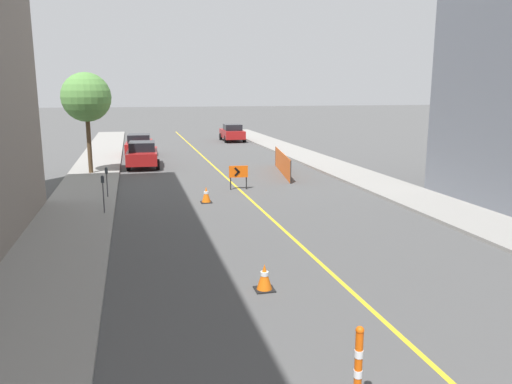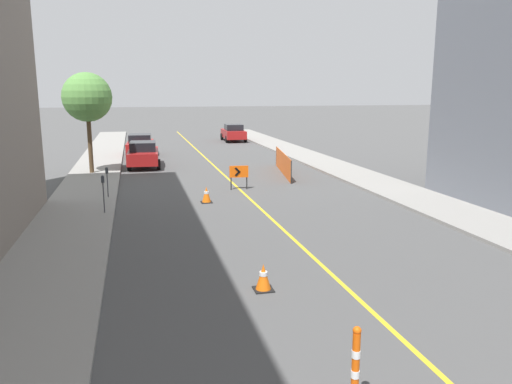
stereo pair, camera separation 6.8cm
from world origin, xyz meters
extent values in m
cube|color=gold|center=(0.00, 30.40, 0.00)|extent=(0.12, 60.80, 0.01)
cube|color=gray|center=(-7.09, 30.40, 0.06)|extent=(2.81, 60.80, 0.12)
cube|color=gray|center=(7.09, 30.40, 0.06)|extent=(2.81, 60.80, 0.12)
cube|color=black|center=(-1.98, 13.47, 0.01)|extent=(0.46, 0.46, 0.03)
cone|color=orange|center=(-1.98, 13.47, 0.34)|extent=(0.37, 0.37, 0.62)
cylinder|color=white|center=(-1.98, 13.47, 0.41)|extent=(0.19, 0.19, 0.10)
cube|color=black|center=(-1.95, 23.21, 0.01)|extent=(0.47, 0.47, 0.03)
cone|color=orange|center=(-1.95, 23.21, 0.36)|extent=(0.38, 0.38, 0.66)
cylinder|color=white|center=(-1.95, 23.21, 0.44)|extent=(0.20, 0.20, 0.11)
cylinder|color=#EF560C|center=(-1.79, 8.77, 0.63)|extent=(0.12, 0.12, 1.19)
cylinder|color=white|center=(-1.79, 8.77, 0.57)|extent=(0.13, 0.13, 0.12)
cylinder|color=white|center=(-1.79, 8.77, 0.89)|extent=(0.13, 0.13, 0.12)
sphere|color=#EF560C|center=(-1.79, 8.77, 1.26)|extent=(0.13, 0.13, 0.13)
cube|color=#EF560C|center=(-0.03, 25.67, 0.87)|extent=(0.91, 0.14, 0.56)
cube|color=black|center=(-0.10, 25.63, 0.95)|extent=(0.28, 0.05, 0.28)
cube|color=black|center=(-0.10, 25.63, 0.79)|extent=(0.28, 0.05, 0.28)
cylinder|color=black|center=(-0.41, 25.67, 0.29)|extent=(0.06, 0.06, 0.59)
cylinder|color=black|center=(0.36, 25.67, 0.29)|extent=(0.06, 0.06, 0.59)
cube|color=#EF560C|center=(3.36, 29.62, 0.60)|extent=(1.06, 6.34, 1.20)
cylinder|color=#262626|center=(2.84, 26.45, 0.60)|extent=(0.05, 0.05, 1.20)
cylinder|color=#262626|center=(3.88, 32.78, 0.60)|extent=(0.05, 0.05, 1.20)
cube|color=maroon|center=(-4.33, 34.13, 0.68)|extent=(2.02, 4.39, 0.72)
cube|color=black|center=(-4.33, 33.92, 1.31)|extent=(1.63, 2.01, 0.55)
cylinder|color=black|center=(-5.18, 35.47, 0.32)|extent=(0.25, 0.65, 0.64)
cylinder|color=black|center=(-3.47, 35.47, 0.32)|extent=(0.25, 0.65, 0.64)
cylinder|color=black|center=(-5.18, 32.80, 0.32)|extent=(0.25, 0.65, 0.64)
cylinder|color=black|center=(-3.47, 32.80, 0.32)|extent=(0.25, 0.65, 0.64)
cube|color=maroon|center=(-4.42, 39.65, 0.68)|extent=(2.05, 4.40, 0.72)
cube|color=black|center=(-4.42, 39.43, 1.31)|extent=(1.64, 2.02, 0.55)
cylinder|color=black|center=(-5.27, 40.98, 0.32)|extent=(0.26, 0.65, 0.64)
cylinder|color=black|center=(-3.56, 40.98, 0.32)|extent=(0.26, 0.65, 0.64)
cylinder|color=black|center=(-5.27, 38.31, 0.32)|extent=(0.26, 0.65, 0.64)
cylinder|color=black|center=(-3.56, 38.31, 0.32)|extent=(0.26, 0.65, 0.64)
cube|color=maroon|center=(4.21, 48.58, 0.68)|extent=(1.93, 4.35, 0.72)
cube|color=black|center=(4.21, 48.37, 1.31)|extent=(1.59, 1.98, 0.55)
cylinder|color=black|center=(3.35, 49.92, 0.32)|extent=(0.24, 0.65, 0.64)
cylinder|color=black|center=(5.06, 49.92, 0.32)|extent=(0.24, 0.65, 0.64)
cylinder|color=black|center=(3.35, 47.25, 0.32)|extent=(0.24, 0.65, 0.64)
cylinder|color=black|center=(5.06, 47.25, 0.32)|extent=(0.24, 0.65, 0.64)
cylinder|color=#4C4C51|center=(-6.04, 21.87, 0.70)|extent=(0.05, 0.05, 1.16)
cube|color=#33383D|center=(-6.04, 21.87, 1.39)|extent=(0.12, 0.10, 0.22)
sphere|color=#33383D|center=(-6.04, 21.87, 1.50)|extent=(0.11, 0.11, 0.11)
cylinder|color=#4C4C51|center=(-6.04, 24.83, 0.64)|extent=(0.05, 0.05, 1.03)
cube|color=#33383D|center=(-6.04, 24.83, 1.26)|extent=(0.12, 0.10, 0.22)
sphere|color=#33383D|center=(-6.04, 24.83, 1.37)|extent=(0.11, 0.11, 0.11)
cylinder|color=#4C3823|center=(-7.24, 31.87, 1.71)|extent=(0.24, 0.24, 3.18)
sphere|color=#568E42|center=(-7.24, 31.87, 4.31)|extent=(2.69, 2.69, 2.69)
camera|label=1|loc=(-4.87, 2.64, 4.68)|focal=35.00mm
camera|label=2|loc=(-4.80, 2.63, 4.68)|focal=35.00mm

